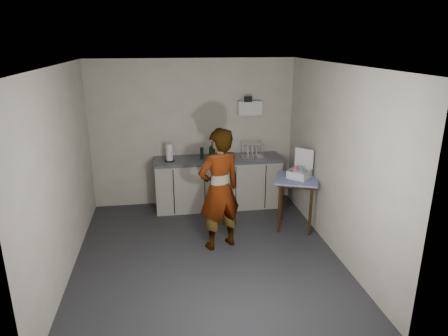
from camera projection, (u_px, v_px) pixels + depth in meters
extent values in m
plane|color=#29292E|center=(207.00, 255.00, 5.63)|extent=(4.00, 4.00, 0.00)
cube|color=beige|center=(193.00, 134.00, 7.10)|extent=(3.60, 0.02, 2.60)
cube|color=beige|center=(335.00, 161.00, 5.49)|extent=(0.02, 4.00, 2.60)
cube|color=beige|center=(63.00, 174.00, 4.97)|extent=(0.02, 4.00, 2.60)
cube|color=white|center=(204.00, 66.00, 4.83)|extent=(3.60, 4.00, 0.01)
cube|color=black|center=(218.00, 204.00, 7.27)|extent=(2.20, 0.52, 0.08)
cube|color=beige|center=(218.00, 184.00, 7.15)|extent=(2.20, 0.58, 0.86)
cube|color=#43454C|center=(218.00, 159.00, 7.01)|extent=(2.24, 0.62, 0.05)
cube|color=black|center=(174.00, 192.00, 6.76)|extent=(0.02, 0.01, 0.80)
cube|color=black|center=(205.00, 190.00, 6.84)|extent=(0.02, 0.01, 0.80)
cube|color=black|center=(236.00, 189.00, 6.92)|extent=(0.01, 0.01, 0.80)
cube|color=black|center=(265.00, 187.00, 7.00)|extent=(0.02, 0.01, 0.80)
cube|color=white|center=(250.00, 108.00, 7.04)|extent=(0.42, 0.16, 0.24)
cube|color=white|center=(249.00, 115.00, 7.13)|extent=(0.30, 0.06, 0.04)
cube|color=black|center=(248.00, 99.00, 6.90)|extent=(0.14, 0.02, 0.10)
cylinder|color=#3C220D|center=(279.00, 209.00, 6.18)|extent=(0.04, 0.04, 0.77)
cylinder|color=#3C220D|center=(310.00, 212.00, 6.08)|extent=(0.04, 0.04, 0.77)
cylinder|color=#3C220D|center=(282.00, 198.00, 6.62)|extent=(0.04, 0.04, 0.77)
cylinder|color=#3C220D|center=(311.00, 201.00, 6.52)|extent=(0.04, 0.04, 0.77)
cube|color=#3C220D|center=(297.00, 181.00, 6.23)|extent=(0.74, 0.74, 0.04)
cube|color=navy|center=(297.00, 179.00, 6.22)|extent=(0.84, 0.84, 0.03)
imported|color=#B2A593|center=(219.00, 190.00, 5.60)|extent=(0.76, 0.63, 1.77)
imported|color=black|center=(212.00, 151.00, 6.87)|extent=(0.15, 0.15, 0.32)
cylinder|color=red|center=(213.00, 154.00, 7.02)|extent=(0.06, 0.06, 0.12)
cylinder|color=black|center=(202.00, 153.00, 6.91)|extent=(0.06, 0.06, 0.21)
cylinder|color=black|center=(170.00, 161.00, 6.83)|extent=(0.17, 0.17, 0.02)
cylinder|color=white|center=(169.00, 152.00, 6.79)|extent=(0.12, 0.12, 0.29)
cube|color=silver|center=(252.00, 157.00, 7.05)|extent=(0.39, 0.29, 0.02)
cylinder|color=silver|center=(244.00, 152.00, 6.86)|extent=(0.01, 0.01, 0.25)
cylinder|color=silver|center=(264.00, 151.00, 6.92)|extent=(0.01, 0.01, 0.25)
cylinder|color=silver|center=(241.00, 148.00, 7.10)|extent=(0.01, 0.01, 0.25)
cylinder|color=silver|center=(260.00, 147.00, 7.15)|extent=(0.01, 0.01, 0.25)
cylinder|color=white|center=(247.00, 151.00, 7.00)|extent=(0.05, 0.21, 0.21)
cylinder|color=white|center=(251.00, 151.00, 7.01)|extent=(0.05, 0.21, 0.21)
cylinder|color=white|center=(256.00, 150.00, 7.02)|extent=(0.05, 0.21, 0.21)
cube|color=white|center=(299.00, 177.00, 6.23)|extent=(0.43, 0.43, 0.01)
cube|color=white|center=(295.00, 176.00, 6.10)|extent=(0.23, 0.22, 0.11)
cube|color=white|center=(303.00, 171.00, 6.33)|extent=(0.23, 0.22, 0.11)
cube|color=white|center=(290.00, 172.00, 6.29)|extent=(0.22, 0.23, 0.11)
cube|color=white|center=(308.00, 175.00, 6.13)|extent=(0.22, 0.23, 0.11)
cube|color=white|center=(304.00, 158.00, 6.27)|extent=(0.23, 0.22, 0.31)
cylinder|color=white|center=(299.00, 173.00, 6.21)|extent=(0.20, 0.20, 0.11)
sphere|color=#FF5D8F|center=(295.00, 169.00, 6.19)|extent=(0.07, 0.07, 0.07)
sphere|color=#5893EF|center=(301.00, 170.00, 6.13)|extent=(0.07, 0.07, 0.07)
sphere|color=#51C478|center=(301.00, 168.00, 6.23)|extent=(0.07, 0.07, 0.07)
sphere|color=#FF5D8F|center=(298.00, 168.00, 6.25)|extent=(0.07, 0.07, 0.07)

